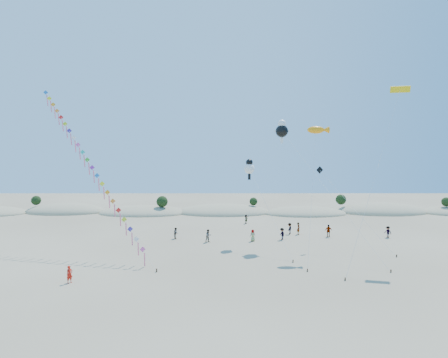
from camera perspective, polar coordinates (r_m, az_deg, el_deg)
ground at (r=31.50m, az=-0.02°, el=-18.65°), size 160.00×160.00×0.00m
dune_ridge at (r=75.16m, az=0.74°, el=-5.08°), size 145.30×11.49×5.57m
kite_train at (r=48.88m, az=-20.02°, el=2.52°), size 18.82×16.33×21.15m
fish_kite at (r=47.48m, az=14.15°, el=7.21°), size 4.38×9.20×15.35m
cartoon_kite_low at (r=50.00m, az=3.89°, el=1.77°), size 4.98×10.09×11.26m
cartoon_kite_high at (r=50.98m, az=8.83°, el=7.42°), size 10.20×14.16×16.50m
parafoil_kite at (r=48.63m, az=25.14°, el=11.79°), size 10.08×9.71×19.82m
dark_kite at (r=49.23m, az=17.11°, el=-1.85°), size 8.17×5.93×10.36m
flyer_foreground at (r=38.71m, az=-22.48°, el=-13.27°), size 0.67×0.71×1.63m
beachgoers at (r=55.21m, az=8.13°, el=-7.76°), size 31.11×14.38×1.79m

